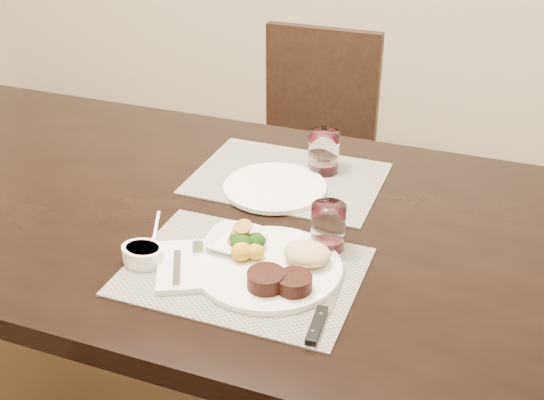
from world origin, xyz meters
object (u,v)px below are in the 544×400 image
at_px(chair_far, 311,144).
at_px(dinner_plate, 275,265).
at_px(cracker_bowl, 236,241).
at_px(steak_knife, 321,316).
at_px(wine_glass_near, 328,229).
at_px(far_plate, 275,187).

distance_m(chair_far, dinner_plate, 1.19).
xyz_separation_m(chair_far, cracker_bowl, (0.17, -1.07, 0.27)).
relative_size(dinner_plate, steak_knife, 1.24).
distance_m(cracker_bowl, wine_glass_near, 0.19).
relative_size(wine_glass_near, far_plate, 0.40).
xyz_separation_m(chair_far, dinner_plate, (0.28, -1.13, 0.27)).
distance_m(dinner_plate, wine_glass_near, 0.15).
relative_size(chair_far, cracker_bowl, 6.89).
xyz_separation_m(cracker_bowl, wine_glass_near, (0.18, 0.07, 0.03)).
relative_size(chair_far, far_plate, 3.60).
distance_m(chair_far, wine_glass_near, 1.10).
distance_m(chair_far, cracker_bowl, 1.12).
bearing_deg(steak_knife, wine_glass_near, 99.69).
bearing_deg(dinner_plate, chair_far, 100.12).
bearing_deg(chair_far, wine_glass_near, -70.80).
relative_size(chair_far, steak_knife, 3.81).
relative_size(chair_far, dinner_plate, 3.08).
distance_m(dinner_plate, steak_knife, 0.17).
xyz_separation_m(steak_knife, far_plate, (-0.25, 0.43, 0.00)).
height_order(chair_far, wine_glass_near, chair_far).
height_order(chair_far, cracker_bowl, chair_far).
xyz_separation_m(wine_glass_near, far_plate, (-0.19, 0.20, -0.04)).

